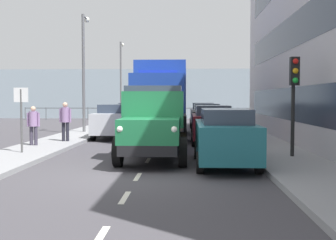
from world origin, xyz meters
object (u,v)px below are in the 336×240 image
car_black_kerbside_2 (206,118)px  pedestrian_strolling (65,118)px  car_navy_oppositeside_1 (132,115)px  pedestrian_couple_a (33,122)px  lorry_cargo_blue (162,98)px  traffic_light_near (294,85)px  truck_vintage_green (154,125)px  lamp_post_promenade (84,62)px  car_silver_oppositeside_0 (115,121)px  lamp_post_far (121,74)px  car_grey_kerbside_3 (203,114)px  street_sign (21,108)px  car_teal_kerbside_near (225,136)px  car_maroon_kerbside_1 (212,124)px

car_black_kerbside_2 → pedestrian_strolling: 9.04m
car_navy_oppositeside_1 → pedestrian_couple_a: (2.47, 11.71, 0.17)m
lorry_cargo_blue → traffic_light_near: lorry_cargo_blue is taller
car_black_kerbside_2 → pedestrian_strolling: bearing=44.2°
pedestrian_couple_a → truck_vintage_green: bearing=149.7°
traffic_light_near → lamp_post_promenade: bearing=-47.4°
traffic_light_near → pedestrian_couple_a: bearing=-16.9°
truck_vintage_green → lamp_post_promenade: size_ratio=0.86×
car_silver_oppositeside_0 → pedestrian_couple_a: bearing=63.0°
car_navy_oppositeside_1 → pedestrian_couple_a: car_navy_oppositeside_1 is taller
car_black_kerbside_2 → traffic_light_near: 11.25m
car_silver_oppositeside_0 → lamp_post_far: size_ratio=0.65×
car_black_kerbside_2 → car_grey_kerbside_3: 5.39m
car_grey_kerbside_3 → pedestrian_strolling: (6.47, 11.69, 0.26)m
truck_vintage_green → lamp_post_far: (4.62, -23.01, 2.99)m
car_grey_kerbside_3 → car_silver_oppositeside_0: size_ratio=1.04×
car_navy_oppositeside_1 → lamp_post_far: lamp_post_far is taller
pedestrian_strolling → truck_vintage_green: bearing=132.5°
car_grey_kerbside_3 → street_sign: bearing=66.3°
lorry_cargo_blue → traffic_light_near: bearing=119.8°
car_grey_kerbside_3 → lamp_post_promenade: size_ratio=0.69×
car_teal_kerbside_near → car_navy_oppositeside_1: bearing=-72.9°
car_silver_oppositeside_0 → car_navy_oppositeside_1: (0.00, -6.85, 0.00)m
car_teal_kerbside_near → pedestrian_couple_a: size_ratio=2.89×
car_teal_kerbside_near → car_grey_kerbside_3: bearing=-90.0°
car_navy_oppositeside_1 → lamp_post_far: size_ratio=0.68×
car_teal_kerbside_near → pedestrian_strolling: pedestrian_strolling is taller
car_black_kerbside_2 → lamp_post_far: 14.23m
truck_vintage_green → traffic_light_near: size_ratio=1.76×
car_black_kerbside_2 → traffic_light_near: bearing=101.9°
lamp_post_promenade → lamp_post_far: bearing=-90.5°
pedestrian_couple_a → lamp_post_far: size_ratio=0.23×
lorry_cargo_blue → car_silver_oppositeside_0: (2.38, 0.48, -1.18)m
car_grey_kerbside_3 → lamp_post_promenade: (6.94, 6.25, 3.17)m
car_teal_kerbside_near → car_maroon_kerbside_1: size_ratio=1.12×
car_teal_kerbside_near → car_navy_oppositeside_1: same height
truck_vintage_green → traffic_light_near: (-4.51, -0.05, 1.29)m
lamp_post_far → pedestrian_strolling: bearing=91.1°
truck_vintage_green → car_maroon_kerbside_1: 5.68m
lamp_post_promenade → lamp_post_far: 12.92m
car_silver_oppositeside_0 → traffic_light_near: 10.65m
lorry_cargo_blue → pedestrian_strolling: (4.04, 3.65, -0.92)m
traffic_light_near → street_sign: 9.23m
lamp_post_far → traffic_light_near: bearing=111.7°
lorry_cargo_blue → street_sign: 8.81m
pedestrian_couple_a → car_teal_kerbside_near: bearing=151.5°
lamp_post_promenade → car_navy_oppositeside_1: bearing=-114.8°
car_teal_kerbside_near → street_sign: street_sign is taller
car_black_kerbside_2 → car_grey_kerbside_3: same height
pedestrian_couple_a → lamp_post_far: bearing=-91.3°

